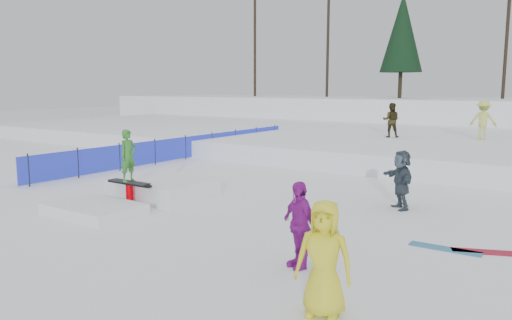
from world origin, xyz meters
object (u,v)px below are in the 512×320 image
Objects in this scene: spectator_dark at (401,180)px; jib_rail_feature at (145,191)px; safety_fence at (185,147)px; spectator_yellow at (324,259)px; spectator_purple at (299,225)px; walker_olive at (391,120)px; walker_ygreen at (483,120)px.

spectator_dark is 0.36× the size of jib_rail_feature.
spectator_yellow reaches higher than safety_fence.
spectator_yellow is (1.25, -1.50, 0.05)m from spectator_purple.
spectator_purple is at bearing -39.60° from safety_fence.
spectator_dark is at bearing 27.62° from jib_rail_feature.
walker_ygreen reaches higher than walker_olive.
walker_ygreen is (3.92, 1.51, 0.07)m from walker_olive.
jib_rail_feature is at bearing -55.48° from safety_fence.
spectator_purple reaches higher than safety_fence.
walker_ygreen reaches higher than spectator_yellow.
walker_ygreen is 16.93m from jib_rail_feature.
jib_rail_feature is (-6.28, -3.29, -0.49)m from spectator_dark.
jib_rail_feature is (-6.18, 2.09, -0.49)m from spectator_purple.
safety_fence is 11.71m from spectator_dark.
spectator_dark is (0.21, -12.45, -0.92)m from walker_ygreen.
spectator_purple is at bearing -18.71° from jib_rail_feature.
spectator_yellow is (12.25, -10.60, 0.30)m from safety_fence.
jib_rail_feature is (-2.16, -14.23, -1.34)m from walker_olive.
spectator_purple is 5.38m from spectator_dark.
walker_olive is at bearing 94.52° from spectator_yellow.
walker_ygreen is 1.15× the size of spectator_purple.
spectator_purple is 0.94× the size of spectator_yellow.
safety_fence is 14.28m from spectator_purple.
walker_olive is at bearing 46.00° from safety_fence.
jib_rail_feature is (-6.07, -15.74, -1.41)m from walker_ygreen.
spectator_dark is (0.10, 5.38, 0.00)m from spectator_purple.
safety_fence is at bearing 127.17° from spectator_yellow.
walker_olive reaches higher than spectator_yellow.
safety_fence is 3.64× the size of jib_rail_feature.
walker_ygreen is at bearing 38.72° from safety_fence.
spectator_yellow is at bearing 88.99° from walker_olive.
spectator_yellow reaches higher than spectator_dark.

